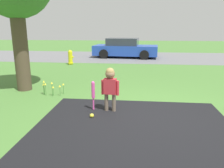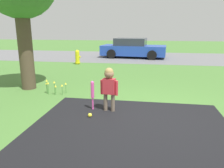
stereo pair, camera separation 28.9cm
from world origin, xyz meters
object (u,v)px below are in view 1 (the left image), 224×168
(baseball_bat, at_px, (93,92))
(sports_ball, at_px, (92,116))
(fire_hydrant, at_px, (70,57))
(parked_car, at_px, (125,48))
(child, at_px, (110,83))

(baseball_bat, distance_m, sports_ball, 0.61)
(fire_hydrant, distance_m, parked_car, 4.27)
(sports_ball, xyz_separation_m, fire_hydrant, (-2.53, 6.89, 0.33))
(child, distance_m, sports_ball, 0.83)
(sports_ball, relative_size, fire_hydrant, 0.12)
(parked_car, bearing_deg, child, -83.87)
(fire_hydrant, xyz_separation_m, parked_car, (2.72, 3.28, 0.21))
(child, bearing_deg, baseball_bat, -175.72)
(baseball_bat, height_order, sports_ball, baseball_bat)
(fire_hydrant, relative_size, parked_car, 0.18)
(baseball_bat, height_order, fire_hydrant, fire_hydrant)
(child, bearing_deg, parked_car, 97.78)
(child, distance_m, fire_hydrant, 7.07)
(baseball_bat, xyz_separation_m, sports_ball, (0.05, -0.45, -0.41))
(fire_hydrant, bearing_deg, baseball_bat, -68.97)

